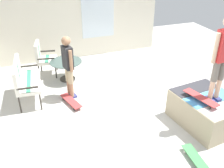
{
  "coord_description": "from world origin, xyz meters",
  "views": [
    {
      "loc": [
        -4.5,
        2.03,
        3.57
      ],
      "look_at": [
        0.31,
        0.31,
        0.7
      ],
      "focal_mm": 41.44,
      "sensor_mm": 36.0,
      "label": 1
    }
  ],
  "objects_px": {
    "skateboard_on_ramp": "(201,98)",
    "skateboard_by_bench": "(71,101)",
    "patio_chair_near_house": "(43,56)",
    "person_watching": "(68,64)",
    "skate_ramp": "(208,110)",
    "skateboard_spare": "(197,160)",
    "person_skater": "(223,53)",
    "patio_bench": "(23,78)",
    "patio_table": "(66,67)"
  },
  "relations": [
    {
      "from": "skate_ramp",
      "to": "patio_chair_near_house",
      "type": "distance_m",
      "value": 4.73
    },
    {
      "from": "patio_chair_near_house",
      "to": "person_skater",
      "type": "xyz_separation_m",
      "value": [
        -3.66,
        -3.05,
        1.08
      ]
    },
    {
      "from": "patio_bench",
      "to": "patio_chair_near_house",
      "type": "distance_m",
      "value": 1.36
    },
    {
      "from": "skateboard_on_ramp",
      "to": "patio_table",
      "type": "bearing_deg",
      "value": 35.16
    },
    {
      "from": "skate_ramp",
      "to": "patio_bench",
      "type": "distance_m",
      "value": 4.38
    },
    {
      "from": "person_watching",
      "to": "skateboard_by_bench",
      "type": "relative_size",
      "value": 1.97
    },
    {
      "from": "skate_ramp",
      "to": "person_watching",
      "type": "bearing_deg",
      "value": 51.47
    },
    {
      "from": "patio_table",
      "to": "skateboard_by_bench",
      "type": "height_order",
      "value": "patio_table"
    },
    {
      "from": "patio_bench",
      "to": "skateboard_on_ramp",
      "type": "xyz_separation_m",
      "value": [
        -2.41,
        -3.37,
        0.13
      ]
    },
    {
      "from": "person_watching",
      "to": "skateboard_spare",
      "type": "xyz_separation_m",
      "value": [
        -3.04,
        -1.68,
        -0.85
      ]
    },
    {
      "from": "skateboard_by_bench",
      "to": "skate_ramp",
      "type": "bearing_deg",
      "value": -122.8
    },
    {
      "from": "skate_ramp",
      "to": "skateboard_spare",
      "type": "bearing_deg",
      "value": 135.77
    },
    {
      "from": "patio_chair_near_house",
      "to": "person_skater",
      "type": "height_order",
      "value": "person_skater"
    },
    {
      "from": "skate_ramp",
      "to": "person_skater",
      "type": "xyz_separation_m",
      "value": [
        -0.1,
        0.04,
        1.37
      ]
    },
    {
      "from": "patio_chair_near_house",
      "to": "skateboard_by_bench",
      "type": "relative_size",
      "value": 1.24
    },
    {
      "from": "patio_chair_near_house",
      "to": "skateboard_spare",
      "type": "bearing_deg",
      "value": -154.48
    },
    {
      "from": "person_skater",
      "to": "skateboard_on_ramp",
      "type": "height_order",
      "value": "person_skater"
    },
    {
      "from": "skateboard_spare",
      "to": "skateboard_on_ramp",
      "type": "bearing_deg",
      "value": -34.48
    },
    {
      "from": "skateboard_spare",
      "to": "patio_bench",
      "type": "bearing_deg",
      "value": 39.91
    },
    {
      "from": "patio_chair_near_house",
      "to": "patio_bench",
      "type": "bearing_deg",
      "value": 153.87
    },
    {
      "from": "skate_ramp",
      "to": "skateboard_on_ramp",
      "type": "height_order",
      "value": "skateboard_on_ramp"
    },
    {
      "from": "person_watching",
      "to": "skateboard_on_ramp",
      "type": "bearing_deg",
      "value": -133.13
    },
    {
      "from": "patio_table",
      "to": "person_watching",
      "type": "distance_m",
      "value": 1.11
    },
    {
      "from": "patio_chair_near_house",
      "to": "person_watching",
      "type": "xyz_separation_m",
      "value": [
        -1.48,
        -0.48,
        0.32
      ]
    },
    {
      "from": "skateboard_by_bench",
      "to": "patio_table",
      "type": "bearing_deg",
      "value": -7.22
    },
    {
      "from": "patio_chair_near_house",
      "to": "skateboard_spare",
      "type": "distance_m",
      "value": 5.04
    },
    {
      "from": "person_watching",
      "to": "skateboard_spare",
      "type": "relative_size",
      "value": 1.99
    },
    {
      "from": "patio_chair_near_house",
      "to": "patio_table",
      "type": "distance_m",
      "value": 0.8
    },
    {
      "from": "person_watching",
      "to": "skateboard_by_bench",
      "type": "xyz_separation_m",
      "value": [
        -0.35,
        0.07,
        -0.85
      ]
    },
    {
      "from": "patio_table",
      "to": "person_watching",
      "type": "xyz_separation_m",
      "value": [
        -0.97,
        0.1,
        0.53
      ]
    },
    {
      "from": "skateboard_on_ramp",
      "to": "skate_ramp",
      "type": "bearing_deg",
      "value": -78.34
    },
    {
      "from": "patio_chair_near_house",
      "to": "skateboard_by_bench",
      "type": "bearing_deg",
      "value": -167.35
    },
    {
      "from": "person_skater",
      "to": "skateboard_by_bench",
      "type": "height_order",
      "value": "person_skater"
    },
    {
      "from": "patio_bench",
      "to": "skateboard_spare",
      "type": "height_order",
      "value": "patio_bench"
    },
    {
      "from": "patio_bench",
      "to": "skateboard_on_ramp",
      "type": "relative_size",
      "value": 1.57
    },
    {
      "from": "patio_table",
      "to": "skateboard_spare",
      "type": "bearing_deg",
      "value": -158.49
    },
    {
      "from": "skateboard_by_bench",
      "to": "person_skater",
      "type": "bearing_deg",
      "value": -124.69
    },
    {
      "from": "patio_bench",
      "to": "skateboard_by_bench",
      "type": "relative_size",
      "value": 1.57
    },
    {
      "from": "skate_ramp",
      "to": "skateboard_spare",
      "type": "relative_size",
      "value": 2.66
    },
    {
      "from": "patio_table",
      "to": "person_skater",
      "type": "bearing_deg",
      "value": -141.85
    },
    {
      "from": "skate_ramp",
      "to": "patio_table",
      "type": "xyz_separation_m",
      "value": [
        3.05,
        2.52,
        0.08
      ]
    },
    {
      "from": "patio_chair_near_house",
      "to": "skate_ramp",
      "type": "bearing_deg",
      "value": -139.01
    },
    {
      "from": "person_watching",
      "to": "skateboard_on_ramp",
      "type": "height_order",
      "value": "person_watching"
    },
    {
      "from": "patio_chair_near_house",
      "to": "skateboard_spare",
      "type": "xyz_separation_m",
      "value": [
        -4.52,
        -2.16,
        -0.53
      ]
    },
    {
      "from": "patio_bench",
      "to": "patio_chair_near_house",
      "type": "bearing_deg",
      "value": -26.13
    },
    {
      "from": "patio_bench",
      "to": "skateboard_spare",
      "type": "relative_size",
      "value": 1.59
    },
    {
      "from": "skate_ramp",
      "to": "patio_table",
      "type": "bearing_deg",
      "value": 39.52
    },
    {
      "from": "person_watching",
      "to": "patio_table",
      "type": "bearing_deg",
      "value": -5.86
    },
    {
      "from": "person_skater",
      "to": "skateboard_spare",
      "type": "height_order",
      "value": "person_skater"
    },
    {
      "from": "skateboard_on_ramp",
      "to": "skateboard_by_bench",
      "type": "bearing_deg",
      "value": 52.76
    }
  ]
}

